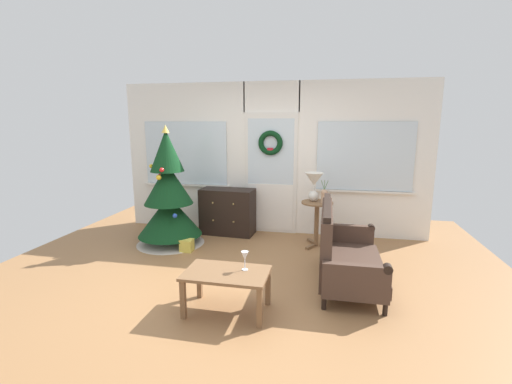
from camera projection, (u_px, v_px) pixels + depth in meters
ground_plane at (243, 282)px, 4.28m from camera, size 6.76×6.76×0.00m
back_wall_with_door at (271, 158)px, 6.03m from camera, size 5.20×0.19×2.55m
christmas_tree at (169, 200)px, 5.50m from camera, size 1.05×1.05×1.85m
dresser_cabinet at (228, 211)px, 6.06m from camera, size 0.93×0.49×0.78m
settee_sofa at (342, 253)px, 4.19m from camera, size 0.72×1.47×0.96m
side_table at (317, 215)px, 5.43m from camera, size 0.50×0.48×0.70m
table_lamp at (314, 183)px, 5.38m from camera, size 0.28×0.28×0.44m
flower_vase at (324, 195)px, 5.29m from camera, size 0.11×0.10×0.35m
coffee_table at (227, 278)px, 3.55m from camera, size 0.85×0.53×0.43m
wine_glass at (245, 257)px, 3.55m from camera, size 0.08×0.08×0.20m
gift_box at (187, 245)px, 5.27m from camera, size 0.18×0.16×0.18m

